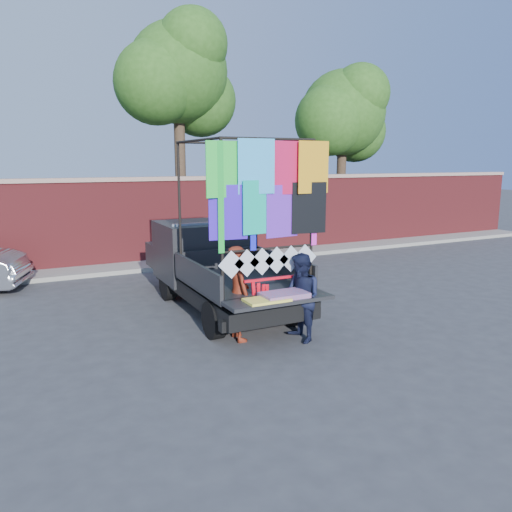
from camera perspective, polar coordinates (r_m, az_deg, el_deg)
name	(u,v)px	position (r m, az deg, el deg)	size (l,w,h in m)	color
ground	(270,327)	(9.47, 1.57, -8.13)	(90.00, 90.00, 0.00)	#38383A
brick_wall	(163,219)	(15.58, -10.62, 4.18)	(30.00, 0.45, 2.61)	maroon
curb	(171,264)	(15.12, -9.72, -0.85)	(30.00, 1.20, 0.12)	gray
tree_mid	(179,77)	(17.06, -8.76, 19.53)	(4.20, 3.30, 7.73)	#38281C
tree_right	(345,116)	(19.93, 10.10, 15.47)	(4.20, 3.30, 6.62)	#38281C
pickup_truck	(211,264)	(10.92, -5.15, -0.88)	(2.18, 5.48, 3.45)	black
woman	(238,293)	(8.62, -2.06, -4.28)	(0.61, 0.40, 1.66)	maroon
man	(301,298)	(8.59, 5.18, -4.80)	(0.75, 0.58, 1.53)	#151A34
streamer_bundle	(264,291)	(8.51, 0.96, -3.98)	(0.96, 0.07, 0.66)	red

